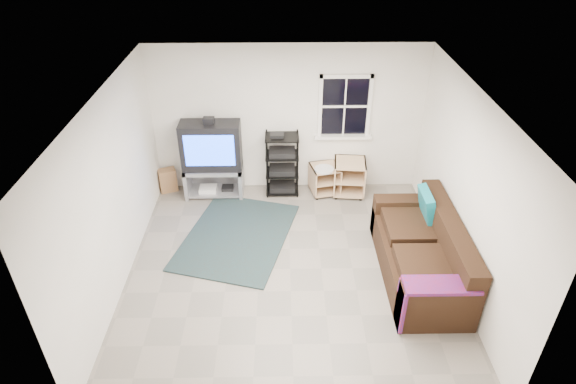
{
  "coord_description": "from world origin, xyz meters",
  "views": [
    {
      "loc": [
        -0.11,
        -5.23,
        4.67
      ],
      "look_at": [
        -0.03,
        0.4,
        1.06
      ],
      "focal_mm": 30.0,
      "sensor_mm": 36.0,
      "label": 1
    }
  ],
  "objects_px": {
    "av_rack": "(282,168)",
    "side_table_right": "(324,177)",
    "side_table_left": "(349,175)",
    "sofa": "(423,255)",
    "tv_unit": "(212,154)"
  },
  "relations": [
    {
      "from": "tv_unit",
      "to": "side_table_left",
      "type": "relative_size",
      "value": 2.32
    },
    {
      "from": "av_rack",
      "to": "side_table_right",
      "type": "bearing_deg",
      "value": -0.67
    },
    {
      "from": "tv_unit",
      "to": "av_rack",
      "type": "height_order",
      "value": "tv_unit"
    },
    {
      "from": "side_table_right",
      "to": "sofa",
      "type": "bearing_deg",
      "value": -61.56
    },
    {
      "from": "av_rack",
      "to": "side_table_left",
      "type": "relative_size",
      "value": 1.8
    },
    {
      "from": "sofa",
      "to": "side_table_right",
      "type": "bearing_deg",
      "value": 118.44
    },
    {
      "from": "side_table_left",
      "to": "sofa",
      "type": "height_order",
      "value": "sofa"
    },
    {
      "from": "side_table_left",
      "to": "side_table_right",
      "type": "height_order",
      "value": "side_table_left"
    },
    {
      "from": "side_table_left",
      "to": "tv_unit",
      "type": "bearing_deg",
      "value": -179.36
    },
    {
      "from": "sofa",
      "to": "tv_unit",
      "type": "bearing_deg",
      "value": 145.32
    },
    {
      "from": "side_table_right",
      "to": "sofa",
      "type": "height_order",
      "value": "sofa"
    },
    {
      "from": "av_rack",
      "to": "side_table_right",
      "type": "relative_size",
      "value": 1.99
    },
    {
      "from": "side_table_right",
      "to": "side_table_left",
      "type": "bearing_deg",
      "value": -1.34
    },
    {
      "from": "av_rack",
      "to": "sofa",
      "type": "distance_m",
      "value": 2.94
    },
    {
      "from": "tv_unit",
      "to": "sofa",
      "type": "height_order",
      "value": "tv_unit"
    }
  ]
}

